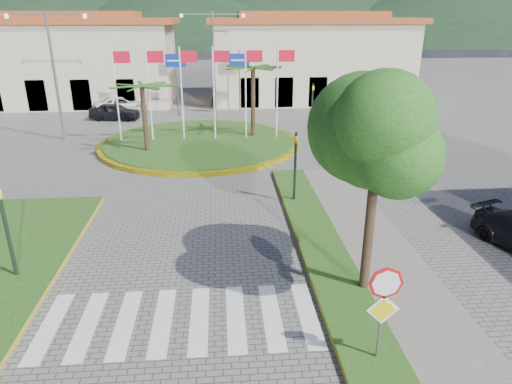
{
  "coord_description": "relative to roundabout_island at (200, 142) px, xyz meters",
  "views": [
    {
      "loc": [
        1.32,
        -6.48,
        7.83
      ],
      "look_at": [
        2.49,
        8.0,
        2.14
      ],
      "focal_mm": 32.0,
      "sensor_mm": 36.0,
      "label": 1
    }
  ],
  "objects": [
    {
      "name": "hill_near_back",
      "position": [
        -10.0,
        108.0,
        7.83
      ],
      "size": [
        110.0,
        110.0,
        16.0
      ],
      "primitive_type": "cone",
      "color": "black",
      "rests_on": "ground"
    },
    {
      "name": "verge_right",
      "position": [
        4.8,
        -20.0,
        -0.08
      ],
      "size": [
        1.6,
        28.0,
        0.18
      ],
      "primitive_type": "cube",
      "color": "#234A15",
      "rests_on": "ground"
    },
    {
      "name": "car_dark_a",
      "position": [
        -6.92,
        8.0,
        0.49
      ],
      "size": [
        4.06,
        2.08,
        1.32
      ],
      "primitive_type": "imported",
      "rotation": [
        0.0,
        0.0,
        1.43
      ],
      "color": "black",
      "rests_on": "ground"
    },
    {
      "name": "direction_sign_east",
      "position": [
        3.0,
        8.97,
        3.36
      ],
      "size": [
        1.6,
        0.14,
        5.2
      ],
      "color": "slate",
      "rests_on": "ground"
    },
    {
      "name": "traffic_light_right",
      "position": [
        4.5,
        -10.0,
        1.77
      ],
      "size": [
        0.15,
        0.18,
        3.2
      ],
      "color": "black",
      "rests_on": "ground"
    },
    {
      "name": "white_van",
      "position": [
        -7.0,
        11.18,
        0.45
      ],
      "size": [
        4.9,
        3.44,
        1.24
      ],
      "primitive_type": "imported",
      "rotation": [
        0.0,
        0.0,
        1.91
      ],
      "color": "white",
      "rests_on": "ground"
    },
    {
      "name": "building_right",
      "position": [
        10.0,
        16.0,
        3.73
      ],
      "size": [
        19.08,
        9.54,
        8.05
      ],
      "color": "beige",
      "rests_on": "ground"
    },
    {
      "name": "traffic_light_far",
      "position": [
        8.0,
        4.0,
        1.77
      ],
      "size": [
        0.18,
        0.15,
        3.2
      ],
      "color": "black",
      "rests_on": "ground"
    },
    {
      "name": "building_left",
      "position": [
        -14.0,
        16.0,
        3.73
      ],
      "size": [
        23.32,
        9.54,
        8.05
      ],
      "color": "beige",
      "rests_on": "ground"
    },
    {
      "name": "car_dark_b",
      "position": [
        2.26,
        12.83,
        0.36
      ],
      "size": [
        3.31,
        1.3,
        1.07
      ],
      "primitive_type": "imported",
      "rotation": [
        0.0,
        0.0,
        1.52
      ],
      "color": "black",
      "rests_on": "ground"
    },
    {
      "name": "deciduous_tree",
      "position": [
        5.5,
        -17.0,
        5.0
      ],
      "size": [
        3.6,
        3.6,
        6.8
      ],
      "color": "black",
      "rests_on": "ground"
    },
    {
      "name": "hill_far_west",
      "position": [
        -55.0,
        118.0,
        10.83
      ],
      "size": [
        140.0,
        140.0,
        22.0
      ],
      "primitive_type": "cone",
      "color": "black",
      "rests_on": "ground"
    },
    {
      "name": "traffic_light_left",
      "position": [
        -5.2,
        -15.5,
        1.77
      ],
      "size": [
        0.15,
        0.18,
        3.2
      ],
      "color": "black",
      "rests_on": "ground"
    },
    {
      "name": "stop_sign",
      "position": [
        4.9,
        -20.04,
        1.62
      ],
      "size": [
        0.8,
        0.11,
        2.65
      ],
      "color": "slate",
      "rests_on": "ground"
    },
    {
      "name": "direction_sign_west",
      "position": [
        -2.0,
        8.97,
        3.36
      ],
      "size": [
        1.6,
        0.14,
        5.2
      ],
      "color": "slate",
      "rests_on": "ground"
    },
    {
      "name": "street_lamp_centre",
      "position": [
        1.0,
        8.0,
        4.32
      ],
      "size": [
        4.8,
        0.16,
        8.0
      ],
      "color": "slate",
      "rests_on": "ground"
    },
    {
      "name": "hill_far_east",
      "position": [
        70.0,
        113.0,
        8.83
      ],
      "size": [
        120.0,
        120.0,
        18.0
      ],
      "primitive_type": "cone",
      "color": "black",
      "rests_on": "ground"
    },
    {
      "name": "street_lamp_west",
      "position": [
        -9.0,
        2.0,
        4.32
      ],
      "size": [
        4.8,
        0.16,
        8.0
      ],
      "color": "slate",
      "rests_on": "ground"
    },
    {
      "name": "sidewalk_right",
      "position": [
        6.0,
        -20.0,
        -0.1
      ],
      "size": [
        4.0,
        28.0,
        0.15
      ],
      "primitive_type": "cube",
      "color": "gray",
      "rests_on": "ground"
    },
    {
      "name": "roundabout_island",
      "position": [
        0.0,
        0.0,
        0.0
      ],
      "size": [
        12.7,
        12.7,
        6.0
      ],
      "color": "yellow",
      "rests_on": "ground"
    },
    {
      "name": "crosswalk",
      "position": [
        -0.0,
        -18.0,
        -0.17
      ],
      "size": [
        8.0,
        3.0,
        0.01
      ],
      "primitive_type": "cube",
      "color": "silver",
      "rests_on": "ground"
    }
  ]
}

